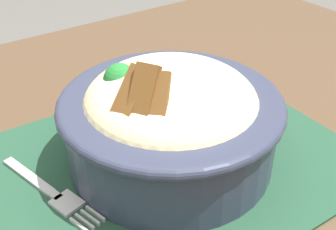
{
  "coord_description": "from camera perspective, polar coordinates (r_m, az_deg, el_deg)",
  "views": [
    {
      "loc": [
        0.12,
        0.27,
        1.02
      ],
      "look_at": [
        -0.08,
        -0.0,
        0.79
      ],
      "focal_mm": 45.34,
      "sensor_mm": 36.0,
      "label": 1
    }
  ],
  "objects": [
    {
      "name": "bowl",
      "position": [
        0.41,
        -0.05,
        0.04
      ],
      "size": [
        0.22,
        0.22,
        0.12
      ],
      "color": "#2D3347",
      "rests_on": "placemat"
    },
    {
      "name": "placemat",
      "position": [
        0.42,
        -4.1,
        -7.67
      ],
      "size": [
        0.44,
        0.3,
        0.0
      ],
      "primitive_type": "cube",
      "rotation": [
        0.0,
        0.0,
        -0.04
      ],
      "color": "#1E422D",
      "rests_on": "table"
    },
    {
      "name": "fork",
      "position": [
        0.41,
        -15.24,
        -10.18
      ],
      "size": [
        0.05,
        0.13,
        0.0
      ],
      "color": "#B2B2B2",
      "rests_on": "placemat"
    }
  ]
}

